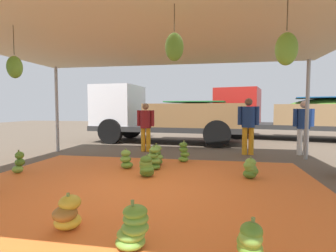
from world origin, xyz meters
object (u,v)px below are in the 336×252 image
(banana_bunch_4, at_px, (146,167))
(worker_1, at_px, (146,123))
(banana_bunch_3, at_px, (251,244))
(worker_0, at_px, (248,122))
(banana_bunch_10, at_px, (156,156))
(cargo_truck_far, at_px, (289,112))
(banana_bunch_2, at_px, (67,214))
(cargo_truck_main, at_px, (161,114))
(banana_bunch_0, at_px, (133,228))
(banana_bunch_7, at_px, (19,163))
(worker_2, at_px, (303,124))
(banana_bunch_9, at_px, (250,169))
(banana_bunch_6, at_px, (154,159))
(banana_bunch_8, at_px, (184,153))
(banana_bunch_1, at_px, (126,160))

(banana_bunch_4, bearing_deg, worker_1, 105.27)
(banana_bunch_3, relative_size, worker_0, 0.25)
(banana_bunch_4, xyz_separation_m, banana_bunch_10, (-0.06, 1.14, 0.03))
(banana_bunch_3, relative_size, cargo_truck_far, 0.06)
(banana_bunch_2, bearing_deg, cargo_truck_main, 94.15)
(cargo_truck_far, bearing_deg, banana_bunch_0, -111.47)
(banana_bunch_7, height_order, worker_2, worker_2)
(cargo_truck_main, bearing_deg, banana_bunch_3, -72.96)
(cargo_truck_far, bearing_deg, banana_bunch_2, -116.00)
(cargo_truck_main, xyz_separation_m, worker_2, (4.88, -2.28, -0.22))
(banana_bunch_9, xyz_separation_m, worker_2, (1.92, 3.12, 0.76))
(banana_bunch_2, height_order, worker_2, worker_2)
(banana_bunch_6, bearing_deg, worker_0, 46.19)
(banana_bunch_3, xyz_separation_m, cargo_truck_main, (-2.59, 8.45, 0.98))
(banana_bunch_9, distance_m, worker_1, 4.22)
(banana_bunch_9, xyz_separation_m, cargo_truck_far, (2.66, 7.62, 1.03))
(worker_1, xyz_separation_m, worker_2, (4.87, 0.20, 0.04))
(banana_bunch_8, relative_size, banana_bunch_9, 1.29)
(banana_bunch_0, height_order, worker_2, worker_2)
(worker_0, bearing_deg, banana_bunch_3, -96.32)
(banana_bunch_0, distance_m, cargo_truck_main, 8.55)
(banana_bunch_9, bearing_deg, banana_bunch_0, -116.89)
(banana_bunch_3, relative_size, cargo_truck_main, 0.07)
(banana_bunch_8, distance_m, banana_bunch_10, 0.82)
(banana_bunch_9, height_order, cargo_truck_main, cargo_truck_main)
(banana_bunch_10, xyz_separation_m, worker_2, (4.06, 2.24, 0.72))
(banana_bunch_8, xyz_separation_m, banana_bunch_10, (-0.63, -0.52, -0.01))
(banana_bunch_4, relative_size, cargo_truck_far, 0.06)
(banana_bunch_6, height_order, worker_2, worker_2)
(banana_bunch_4, distance_m, banana_bunch_10, 1.14)
(worker_0, bearing_deg, cargo_truck_main, 142.20)
(banana_bunch_7, bearing_deg, banana_bunch_9, 5.01)
(banana_bunch_8, relative_size, cargo_truck_main, 0.09)
(banana_bunch_2, height_order, cargo_truck_far, cargo_truck_far)
(banana_bunch_2, height_order, banana_bunch_9, banana_bunch_9)
(banana_bunch_3, bearing_deg, banana_bunch_2, 170.65)
(banana_bunch_10, bearing_deg, worker_1, 111.69)
(banana_bunch_0, xyz_separation_m, worker_2, (3.42, 6.09, 0.75))
(banana_bunch_3, relative_size, banana_bunch_7, 0.85)
(banana_bunch_10, distance_m, worker_0, 3.24)
(cargo_truck_main, bearing_deg, banana_bunch_1, -87.55)
(banana_bunch_1, xyz_separation_m, cargo_truck_far, (5.41, 7.22, 1.02))
(banana_bunch_4, distance_m, banana_bunch_7, 2.82)
(worker_2, bearing_deg, banana_bunch_0, -119.33)
(cargo_truck_far, bearing_deg, banana_bunch_9, -109.25)
(banana_bunch_3, height_order, banana_bunch_6, banana_bunch_6)
(banana_bunch_0, distance_m, banana_bunch_8, 4.37)
(banana_bunch_4, distance_m, worker_2, 5.29)
(banana_bunch_1, height_order, cargo_truck_far, cargo_truck_far)
(banana_bunch_1, distance_m, cargo_truck_far, 9.08)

